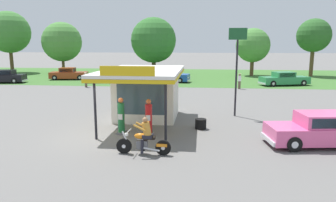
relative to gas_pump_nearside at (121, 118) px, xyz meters
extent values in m
plane|color=slate|center=(-0.96, -0.61, -0.85)|extent=(300.00, 300.00, 0.00)
cube|color=#3D6B2D|center=(-0.96, 29.39, -0.84)|extent=(120.00, 24.00, 0.01)
cube|color=silver|center=(0.70, 3.69, 0.62)|extent=(3.54, 3.67, 2.94)
cube|color=#384C56|center=(0.70, 1.88, 0.68)|extent=(2.84, 0.05, 1.88)
cube|color=silver|center=(0.70, 2.18, 2.17)|extent=(4.24, 7.21, 0.16)
cube|color=gold|center=(0.70, 2.18, 1.99)|extent=(4.24, 7.21, 0.18)
cube|color=gold|center=(0.70, -1.39, 2.47)|extent=(2.48, 0.08, 0.44)
cylinder|color=black|center=(2.38, -1.02, 0.62)|extent=(0.12, 0.12, 2.94)
cylinder|color=black|center=(-0.97, -1.02, 0.62)|extent=(0.12, 0.12, 2.94)
cube|color=slate|center=(0.00, 0.00, -0.80)|extent=(0.44, 0.44, 0.10)
cylinder|color=#1E6B33|center=(0.00, 0.00, 0.00)|extent=(0.34, 0.34, 1.49)
cube|color=white|center=(0.00, -0.18, 0.07)|extent=(0.22, 0.02, 0.28)
sphere|color=orange|center=(0.00, 0.00, 0.88)|extent=(0.26, 0.26, 0.26)
cube|color=slate|center=(1.41, 0.00, -0.80)|extent=(0.44, 0.44, 0.10)
cylinder|color=red|center=(1.41, 0.00, -0.02)|extent=(0.34, 0.34, 1.46)
cube|color=white|center=(1.41, -0.18, 0.05)|extent=(0.22, 0.02, 0.28)
sphere|color=orange|center=(1.41, 0.00, 0.85)|extent=(0.26, 0.26, 0.26)
cylinder|color=black|center=(0.84, -2.79, -0.53)|extent=(0.64, 0.12, 0.64)
cylinder|color=silver|center=(0.84, -2.79, -0.53)|extent=(0.16, 0.12, 0.16)
cylinder|color=black|center=(2.48, -2.84, -0.53)|extent=(0.64, 0.12, 0.64)
cylinder|color=silver|center=(2.48, -2.84, -0.53)|extent=(0.16, 0.12, 0.16)
ellipsoid|color=orange|center=(1.56, -2.81, -0.07)|extent=(0.57, 0.26, 0.24)
cube|color=#59595E|center=(1.61, -2.81, -0.43)|extent=(0.45, 0.25, 0.36)
cube|color=black|center=(1.91, -2.82, -0.13)|extent=(0.49, 0.27, 0.10)
cylinder|color=silver|center=(0.94, -2.80, -0.25)|extent=(0.37, 0.08, 0.71)
cylinder|color=silver|center=(1.06, -2.80, 0.13)|extent=(0.06, 0.70, 0.04)
sphere|color=silver|center=(0.96, -2.80, -0.03)|extent=(0.16, 0.16, 0.16)
cube|color=orange|center=(2.43, -2.84, -0.41)|extent=(0.44, 0.19, 0.12)
cylinder|color=silver|center=(2.01, -2.97, -0.57)|extent=(0.71, 0.10, 0.18)
cube|color=black|center=(1.84, -2.82, -0.07)|extent=(0.41, 0.35, 0.14)
cylinder|color=black|center=(1.64, -2.97, -0.47)|extent=(0.13, 0.24, 0.56)
cylinder|color=black|center=(1.65, -2.65, -0.47)|extent=(0.13, 0.24, 0.56)
cylinder|color=gold|center=(1.80, -2.82, 0.25)|extent=(0.42, 0.33, 0.60)
sphere|color=#9E704C|center=(1.74, -2.82, 0.62)|extent=(0.22, 0.22, 0.22)
cylinder|color=gold|center=(1.56, -3.01, 0.33)|extent=(0.54, 0.11, 0.31)
cylinder|color=gold|center=(1.57, -2.61, 0.33)|extent=(0.54, 0.11, 0.31)
cube|color=#E55993|center=(9.48, -0.77, -0.30)|extent=(5.13, 2.44, 0.74)
cube|color=#E55993|center=(9.37, -0.79, 0.35)|extent=(2.20, 1.83, 0.57)
cube|color=#283847|center=(9.27, -0.03, 0.35)|extent=(1.69, 0.26, 0.43)
cube|color=#283847|center=(9.48, -1.55, 0.35)|extent=(1.69, 0.26, 0.43)
cube|color=silver|center=(7.01, -1.12, -0.55)|extent=(0.35, 1.69, 0.18)
cylinder|color=black|center=(7.71, -0.18, -0.52)|extent=(0.68, 0.29, 0.66)
cylinder|color=silver|center=(7.71, -0.18, -0.52)|extent=(0.32, 0.26, 0.30)
cylinder|color=black|center=(7.93, -1.83, -0.52)|extent=(0.68, 0.29, 0.66)
cylinder|color=silver|center=(7.93, -1.83, -0.52)|extent=(0.32, 0.26, 0.30)
cube|color=#2D844C|center=(13.11, 20.30, -0.28)|extent=(5.59, 3.23, 0.77)
cube|color=#2D844C|center=(12.98, 20.26, 0.37)|extent=(2.47, 2.10, 0.53)
cube|color=#283847|center=(13.97, 20.56, 0.37)|extent=(0.44, 1.33, 0.42)
cube|color=#283847|center=(12.76, 20.99, 0.37)|extent=(1.72, 0.55, 0.40)
cube|color=#283847|center=(13.20, 19.54, 0.37)|extent=(1.72, 0.55, 0.40)
cube|color=silver|center=(15.67, 21.08, -0.55)|extent=(0.60, 1.64, 0.18)
cube|color=silver|center=(10.54, 19.53, -0.55)|extent=(0.60, 1.64, 0.18)
sphere|color=white|center=(15.52, 21.62, -0.24)|extent=(0.18, 0.18, 0.18)
sphere|color=white|center=(15.85, 20.54, -0.24)|extent=(0.18, 0.18, 0.18)
cylinder|color=black|center=(14.59, 21.61, -0.52)|extent=(0.69, 0.38, 0.66)
cylinder|color=silver|center=(14.59, 21.61, -0.52)|extent=(0.35, 0.30, 0.30)
cylinder|color=black|center=(15.07, 20.04, -0.52)|extent=(0.69, 0.38, 0.66)
cylinder|color=silver|center=(15.07, 20.04, -0.52)|extent=(0.35, 0.30, 0.30)
cylinder|color=black|center=(11.14, 20.57, -0.52)|extent=(0.69, 0.38, 0.66)
cylinder|color=silver|center=(11.14, 20.57, -0.52)|extent=(0.35, 0.30, 0.30)
cylinder|color=black|center=(11.62, 18.99, -0.52)|extent=(0.69, 0.38, 0.66)
cylinder|color=silver|center=(11.62, 18.99, -0.52)|extent=(0.35, 0.30, 0.30)
cube|color=black|center=(-19.38, 18.99, -0.27)|extent=(5.56, 2.71, 0.80)
cube|color=black|center=(-18.94, 19.07, 0.41)|extent=(2.38, 1.93, 0.55)
cube|color=#283847|center=(-18.80, 18.31, 0.41)|extent=(1.78, 0.35, 0.42)
cube|color=#283847|center=(-19.08, 19.83, 0.41)|extent=(1.78, 0.35, 0.42)
cube|color=silver|center=(-16.73, 19.47, -0.55)|extent=(0.42, 1.69, 0.18)
cylinder|color=black|center=(-17.45, 18.49, -0.52)|extent=(0.69, 0.32, 0.66)
cylinder|color=silver|center=(-17.45, 18.49, -0.52)|extent=(0.33, 0.27, 0.30)
cylinder|color=black|center=(-17.75, 20.13, -0.52)|extent=(0.69, 0.32, 0.66)
cylinder|color=silver|center=(-17.75, 20.13, -0.52)|extent=(0.33, 0.27, 0.30)
cube|color=#993819|center=(-12.95, 23.24, -0.27)|extent=(4.83, 2.50, 0.79)
cube|color=#993819|center=(-13.09, 23.22, 0.40)|extent=(2.02, 1.86, 0.54)
cube|color=#283847|center=(-12.23, 23.35, 0.40)|extent=(0.25, 1.42, 0.43)
cube|color=#283847|center=(-13.21, 24.00, 0.40)|extent=(1.51, 0.26, 0.41)
cube|color=#283847|center=(-12.98, 22.44, 0.40)|extent=(1.51, 0.26, 0.41)
cube|color=silver|center=(-10.64, 23.59, -0.55)|extent=(0.38, 1.74, 0.18)
cube|color=silver|center=(-15.25, 22.89, -0.55)|extent=(0.38, 1.74, 0.18)
sphere|color=white|center=(-10.72, 24.17, -0.23)|extent=(0.18, 0.18, 0.18)
sphere|color=white|center=(-10.54, 23.02, -0.23)|extent=(0.18, 0.18, 0.18)
cylinder|color=black|center=(-11.53, 24.32, -0.52)|extent=(0.68, 0.30, 0.66)
cylinder|color=silver|center=(-11.53, 24.32, -0.52)|extent=(0.33, 0.26, 0.30)
cylinder|color=black|center=(-11.27, 22.63, -0.52)|extent=(0.68, 0.30, 0.66)
cylinder|color=silver|center=(-11.27, 22.63, -0.52)|extent=(0.33, 0.26, 0.30)
cylinder|color=black|center=(-14.62, 23.85, -0.52)|extent=(0.68, 0.30, 0.66)
cylinder|color=silver|center=(-14.62, 23.85, -0.52)|extent=(0.33, 0.26, 0.30)
cylinder|color=black|center=(-14.37, 22.16, -0.52)|extent=(0.68, 0.30, 0.66)
cylinder|color=silver|center=(-14.37, 22.16, -0.52)|extent=(0.33, 0.26, 0.30)
cube|color=#19479E|center=(-0.13, 22.06, -0.27)|extent=(5.51, 2.63, 0.80)
cube|color=#19479E|center=(-0.56, 22.13, 0.42)|extent=(2.29, 1.92, 0.58)
cube|color=#283847|center=(0.45, 21.97, 0.42)|extent=(0.26, 1.43, 0.47)
cube|color=#283847|center=(-0.43, 22.92, 0.42)|extent=(1.74, 0.29, 0.44)
cube|color=#283847|center=(-0.68, 21.34, 0.42)|extent=(1.74, 0.29, 0.44)
cube|color=silver|center=(2.52, 21.66, -0.55)|extent=(0.38, 1.76, 0.18)
cube|color=silver|center=(-2.78, 22.47, -0.55)|extent=(0.38, 1.76, 0.18)
sphere|color=white|center=(2.62, 22.24, -0.23)|extent=(0.18, 0.18, 0.18)
sphere|color=white|center=(2.44, 21.07, -0.23)|extent=(0.18, 0.18, 0.18)
cylinder|color=black|center=(1.78, 22.64, -0.52)|extent=(0.68, 0.30, 0.66)
cylinder|color=silver|center=(1.78, 22.64, -0.52)|extent=(0.33, 0.26, 0.30)
cylinder|color=black|center=(1.52, 20.93, -0.52)|extent=(0.68, 0.30, 0.66)
cylinder|color=silver|center=(1.52, 20.93, -0.52)|extent=(0.33, 0.26, 0.30)
cylinder|color=black|center=(-1.78, 23.19, -0.52)|extent=(0.68, 0.30, 0.66)
cylinder|color=silver|center=(-1.78, 23.19, -0.52)|extent=(0.33, 0.26, 0.30)
cylinder|color=black|center=(-2.04, 21.48, -0.52)|extent=(0.68, 0.30, 0.66)
cylinder|color=silver|center=(-2.04, 21.48, -0.52)|extent=(0.33, 0.26, 0.30)
cube|color=black|center=(-7.00, 20.93, -0.32)|extent=(5.38, 2.56, 0.70)
cube|color=black|center=(-6.53, 21.00, 0.33)|extent=(2.50, 1.93, 0.58)
cube|color=#283847|center=(-7.64, 20.83, 0.33)|extent=(0.25, 1.43, 0.47)
cube|color=#283847|center=(-6.41, 20.21, 0.33)|extent=(1.93, 0.31, 0.44)
cube|color=#283847|center=(-6.64, 21.78, 0.33)|extent=(1.93, 0.31, 0.44)
cube|color=silver|center=(-9.59, 20.55, -0.55)|extent=(0.37, 1.75, 0.18)
cube|color=silver|center=(-4.41, 21.30, -0.55)|extent=(0.37, 1.75, 0.18)
sphere|color=white|center=(-9.52, 19.97, -0.28)|extent=(0.18, 0.18, 0.18)
sphere|color=white|center=(-9.68, 21.14, -0.28)|extent=(0.18, 0.18, 0.18)
cylinder|color=black|center=(-8.62, 19.82, -0.52)|extent=(0.68, 0.29, 0.66)
cylinder|color=silver|center=(-8.62, 19.82, -0.52)|extent=(0.33, 0.26, 0.30)
cylinder|color=black|center=(-8.86, 21.53, -0.52)|extent=(0.68, 0.29, 0.66)
cylinder|color=silver|center=(-8.86, 21.53, -0.52)|extent=(0.33, 0.26, 0.30)
cylinder|color=black|center=(-5.14, 20.32, -0.52)|extent=(0.68, 0.29, 0.66)
cylinder|color=silver|center=(-5.14, 20.32, -0.52)|extent=(0.33, 0.26, 0.30)
cylinder|color=black|center=(-5.39, 22.03, -0.52)|extent=(0.68, 0.29, 0.66)
cylinder|color=silver|center=(-5.39, 22.03, -0.52)|extent=(0.33, 0.26, 0.30)
cylinder|color=brown|center=(-8.11, 16.47, -0.46)|extent=(0.26, 0.26, 0.78)
cylinder|color=#2D4C8C|center=(-8.11, 16.47, 0.21)|extent=(0.34, 0.34, 0.55)
sphere|color=tan|center=(-8.11, 16.47, 0.59)|extent=(0.21, 0.21, 0.21)
cylinder|color=beige|center=(-8.11, 16.47, 0.67)|extent=(0.34, 0.34, 0.02)
cylinder|color=brown|center=(7.84, 16.98, -0.46)|extent=(0.26, 0.26, 0.78)
cylinder|color=white|center=(7.84, 16.98, 0.21)|extent=(0.34, 0.34, 0.55)
sphere|color=brown|center=(7.84, 16.98, 0.60)|extent=(0.21, 0.21, 0.21)
cylinder|color=beige|center=(7.84, 16.98, 0.67)|extent=(0.34, 0.34, 0.02)
cylinder|color=brown|center=(19.47, 31.10, 1.13)|extent=(0.52, 0.52, 3.95)
sphere|color=#2D6028|center=(19.47, 31.10, 4.84)|extent=(4.63, 4.63, 4.63)
sphere|color=#2D6028|center=(18.88, 32.06, 4.37)|extent=(2.76, 2.76, 2.76)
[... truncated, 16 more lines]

